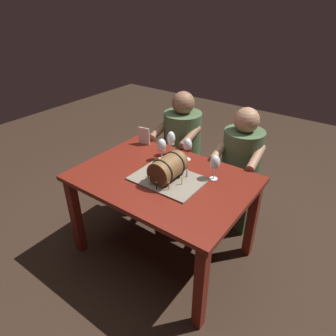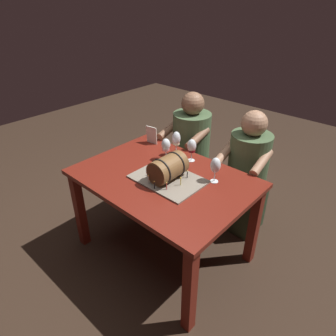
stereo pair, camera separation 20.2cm
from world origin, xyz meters
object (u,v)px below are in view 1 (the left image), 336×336
at_px(barrel_cake, 168,170).
at_px(wine_glass_rose, 162,146).
at_px(wine_glass_red, 188,146).
at_px(person_seated_right, 239,173).
at_px(dining_table, 163,189).
at_px(person_seated_left, 182,153).
at_px(wine_glass_empty, 215,163).
at_px(menu_card, 144,136).
at_px(wine_glass_white, 171,139).

distance_m(barrel_cake, wine_glass_rose, 0.32).
bearing_deg(wine_glass_red, person_seated_right, 51.80).
xyz_separation_m(dining_table, wine_glass_rose, (-0.17, 0.22, 0.23)).
distance_m(person_seated_left, person_seated_right, 0.63).
xyz_separation_m(wine_glass_empty, wine_glass_rose, (-0.49, 0.02, -0.01)).
xyz_separation_m(barrel_cake, menu_card, (-0.53, 0.36, -0.00)).
distance_m(wine_glass_empty, wine_glass_rose, 0.49).
relative_size(dining_table, person_seated_left, 1.11).
distance_m(wine_glass_red, menu_card, 0.48).
bearing_deg(barrel_cake, person_seated_left, 116.45).
xyz_separation_m(wine_glass_white, person_seated_left, (-0.15, 0.40, -0.34)).
bearing_deg(menu_card, wine_glass_empty, -19.17).
bearing_deg(wine_glass_rose, wine_glass_white, 85.02).
distance_m(wine_glass_rose, person_seated_left, 0.62).
distance_m(barrel_cake, person_seated_right, 0.84).
distance_m(wine_glass_rose, person_seated_right, 0.79).
distance_m(wine_glass_empty, person_seated_left, 0.89).
bearing_deg(barrel_cake, dining_table, 170.26).
bearing_deg(wine_glass_white, wine_glass_red, 1.23).
bearing_deg(dining_table, person_seated_left, 113.12).
distance_m(barrel_cake, person_seated_left, 0.87).
xyz_separation_m(dining_table, person_seated_right, (0.31, 0.73, -0.11)).
relative_size(wine_glass_white, person_seated_left, 0.18).
bearing_deg(wine_glass_rose, dining_table, -51.52).
xyz_separation_m(dining_table, wine_glass_white, (-0.16, 0.33, 0.25)).
bearing_deg(wine_glass_red, barrel_cake, -80.89).
relative_size(barrel_cake, wine_glass_empty, 2.62).
bearing_deg(wine_glass_rose, person_seated_right, 46.78).
bearing_deg(person_seated_right, wine_glass_empty, -88.97).
distance_m(dining_table, wine_glass_red, 0.41).
relative_size(wine_glass_empty, wine_glass_white, 0.93).
xyz_separation_m(dining_table, wine_glass_red, (0.00, 0.34, 0.24)).
bearing_deg(wine_glass_empty, wine_glass_white, 164.69).
distance_m(barrel_cake, wine_glass_white, 0.41).
height_order(wine_glass_red, menu_card, wine_glass_red).
relative_size(barrel_cake, wine_glass_red, 2.69).
relative_size(wine_glass_red, person_seated_right, 0.17).
distance_m(wine_glass_rose, wine_glass_white, 0.12).
bearing_deg(wine_glass_empty, person_seated_left, 140.01).
bearing_deg(wine_glass_rose, person_seated_left, 105.27).
distance_m(wine_glass_white, person_seated_right, 0.72).
relative_size(menu_card, person_seated_left, 0.14).
height_order(wine_glass_empty, wine_glass_white, wine_glass_white).
bearing_deg(person_seated_right, menu_card, -154.49).
bearing_deg(wine_glass_empty, barrel_cake, -141.89).
bearing_deg(menu_card, dining_table, -44.86).
bearing_deg(person_seated_right, wine_glass_red, -128.20).
xyz_separation_m(wine_glass_rose, menu_card, (-0.30, 0.14, -0.04)).
xyz_separation_m(wine_glass_rose, person_seated_left, (-0.14, 0.52, -0.32)).
bearing_deg(wine_glass_red, dining_table, -90.16).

